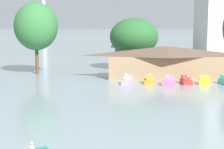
# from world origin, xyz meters

# --- Properties ---
(pedal_boat_lavender) EXTENTS (1.84, 3.09, 1.76)m
(pedal_boat_lavender) POSITION_xyz_m (2.00, 32.65, 0.51)
(pedal_boat_lavender) COLOR #B299D8
(pedal_boat_lavender) RESTS_ON ground
(pedal_boat_orange) EXTENTS (1.53, 2.79, 1.63)m
(pedal_boat_orange) POSITION_xyz_m (5.20, 33.06, 0.46)
(pedal_boat_orange) COLOR orange
(pedal_boat_orange) RESTS_ON ground
(pedal_boat_pink) EXTENTS (2.34, 3.04, 1.60)m
(pedal_boat_pink) POSITION_xyz_m (8.00, 31.76, 0.53)
(pedal_boat_pink) COLOR pink
(pedal_boat_pink) RESTS_ON ground
(pedal_boat_red) EXTENTS (1.48, 2.86, 1.49)m
(pedal_boat_red) POSITION_xyz_m (10.67, 33.17, 0.49)
(pedal_boat_red) COLOR red
(pedal_boat_red) RESTS_ON ground
(pedal_boat_yellow) EXTENTS (2.06, 2.82, 1.51)m
(pedal_boat_yellow) POSITION_xyz_m (13.32, 32.90, 0.48)
(pedal_boat_yellow) COLOR yellow
(pedal_boat_yellow) RESTS_ON ground
(boathouse) EXTENTS (19.94, 6.06, 5.28)m
(boathouse) POSITION_xyz_m (8.30, 38.61, 2.77)
(boathouse) COLOR #9E7F5B
(boathouse) RESTS_ON ground
(green_roof_pavilion) EXTENTS (9.33, 9.33, 8.80)m
(green_roof_pavilion) POSITION_xyz_m (3.27, 52.91, 4.55)
(green_roof_pavilion) COLOR brown
(green_roof_pavilion) RESTS_ON ground
(shoreline_tree_tall_left) EXTENTS (7.63, 7.63, 12.59)m
(shoreline_tree_tall_left) POSITION_xyz_m (-13.97, 43.03, 8.39)
(shoreline_tree_tall_left) COLOR brown
(shoreline_tree_tall_left) RESTS_ON ground
(shoreline_tree_mid) EXTENTS (9.35, 9.35, 10.00)m
(shoreline_tree_mid) POSITION_xyz_m (3.37, 49.69, 6.42)
(shoreline_tree_mid) COLOR brown
(shoreline_tree_mid) RESTS_ON ground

